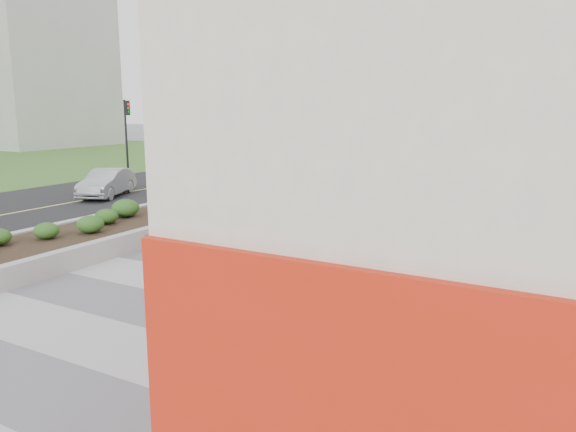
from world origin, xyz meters
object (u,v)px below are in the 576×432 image
at_px(planter, 150,218).
at_px(traffic_signal_near, 273,129).
at_px(skateboarder, 376,217).
at_px(traffic_signal_far, 127,126).
at_px(car_silver, 107,183).

relative_size(planter, traffic_signal_near, 4.29).
xyz_separation_m(traffic_signal_near, skateboarder, (8.50, -8.48, -1.99)).
xyz_separation_m(planter, traffic_signal_far, (-10.93, 10.00, 2.34)).
height_order(traffic_signal_far, skateboarder, traffic_signal_far).
distance_m(planter, skateboarder, 7.07).
bearing_deg(traffic_signal_near, traffic_signal_far, -176.89).
xyz_separation_m(planter, car_silver, (-6.39, 4.18, 0.18)).
distance_m(planter, traffic_signal_near, 10.90).
height_order(traffic_signal_near, traffic_signal_far, same).
height_order(skateboarder, car_silver, skateboarder).
bearing_deg(traffic_signal_near, car_silver, -126.42).
bearing_deg(car_silver, skateboarder, -32.79).
height_order(planter, traffic_signal_far, traffic_signal_far).
xyz_separation_m(planter, skateboarder, (6.77, 2.02, 0.35)).
distance_m(planter, traffic_signal_far, 15.00).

